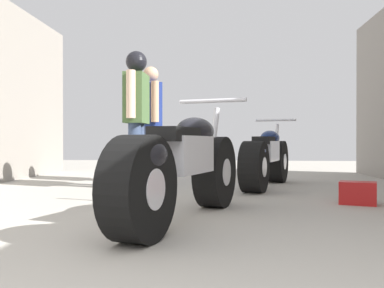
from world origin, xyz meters
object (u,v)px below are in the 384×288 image
object	(u,v)px
motorcycle_black_naked	(266,158)
mechanic_in_blue	(151,117)
mechanic_with_helmet	(136,106)
motorcycle_maroon_cruiser	(183,167)
red_toolbox	(358,193)

from	to	relation	value
motorcycle_black_naked	mechanic_in_blue	size ratio (longest dim) A/B	1.15
motorcycle_black_naked	mechanic_with_helmet	bearing A→B (deg)	-172.20
motorcycle_maroon_cruiser	motorcycle_black_naked	bearing A→B (deg)	70.78
motorcycle_black_naked	mechanic_in_blue	world-z (taller)	mechanic_in_blue
red_toolbox	mechanic_with_helmet	bearing A→B (deg)	152.78
motorcycle_maroon_cruiser	red_toolbox	distance (m)	1.85
mechanic_in_blue	red_toolbox	distance (m)	3.13
motorcycle_maroon_cruiser	mechanic_with_helmet	bearing A→B (deg)	110.04
motorcycle_maroon_cruiser	mechanic_in_blue	xyz separation A→B (m)	(-0.75, 2.95, 0.54)
motorcycle_maroon_cruiser	mechanic_with_helmet	world-z (taller)	mechanic_with_helmet
mechanic_in_blue	red_toolbox	size ratio (longest dim) A/B	5.10
mechanic_in_blue	red_toolbox	world-z (taller)	mechanic_in_blue
mechanic_in_blue	mechanic_with_helmet	distance (m)	0.78
mechanic_in_blue	mechanic_with_helmet	world-z (taller)	mechanic_with_helmet
mechanic_with_helmet	motorcycle_maroon_cruiser	bearing A→B (deg)	-69.96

